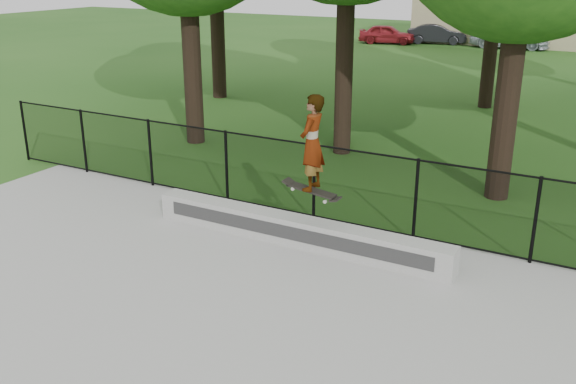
% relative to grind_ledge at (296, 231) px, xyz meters
% --- Properties ---
extents(grind_ledge, '(5.64, 0.40, 0.49)m').
position_rel_grind_ledge_xyz_m(grind_ledge, '(0.00, 0.00, 0.00)').
color(grind_ledge, '#B6B6B1').
rests_on(grind_ledge, concrete_slab).
extents(car_a, '(3.56, 2.06, 1.15)m').
position_rel_grind_ledge_xyz_m(car_a, '(-9.23, 28.81, 0.27)').
color(car_a, maroon).
rests_on(car_a, ground).
extents(car_b, '(3.41, 1.96, 1.17)m').
position_rel_grind_ledge_xyz_m(car_b, '(-6.54, 30.21, 0.28)').
color(car_b, black).
rests_on(car_b, ground).
extents(car_c, '(4.14, 1.96, 1.28)m').
position_rel_grind_ledge_xyz_m(car_c, '(-2.26, 30.18, 0.34)').
color(car_c, '#9FAAB4').
rests_on(car_c, ground).
extents(skater_airborne, '(0.84, 0.60, 1.73)m').
position_rel_grind_ledge_xyz_m(skater_airborne, '(0.37, -0.15, 1.64)').
color(skater_airborne, black).
rests_on(skater_airborne, ground).
extents(chainlink_fence, '(16.06, 0.06, 1.50)m').
position_rel_grind_ledge_xyz_m(chainlink_fence, '(-0.26, 1.20, 0.51)').
color(chainlink_fence, black).
rests_on(chainlink_fence, concrete_slab).
extents(distant_building, '(12.40, 6.40, 4.30)m').
position_rel_grind_ledge_xyz_m(distant_building, '(-2.26, 33.30, 1.86)').
color(distant_building, tan).
rests_on(distant_building, ground).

